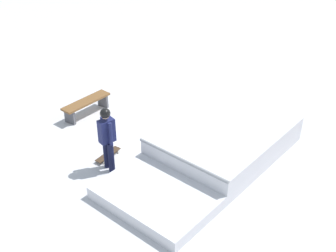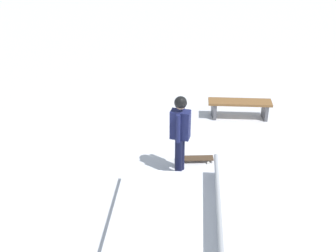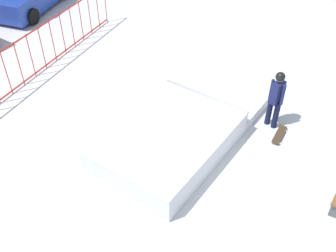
# 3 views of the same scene
# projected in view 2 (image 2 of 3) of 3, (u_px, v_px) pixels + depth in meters

# --- Properties ---
(ground_plane) EXTENTS (60.00, 60.00, 0.00)m
(ground_plane) POSITION_uv_depth(u_px,v_px,m) (298.00, 183.00, 8.51)
(ground_plane) COLOR silver
(skate_ramp) EXTENTS (5.73, 3.39, 0.74)m
(skate_ramp) POSITION_uv_depth(u_px,v_px,m) (296.00, 220.00, 7.09)
(skate_ramp) COLOR silver
(skate_ramp) RESTS_ON ground
(skater) EXTENTS (0.43, 0.42, 1.73)m
(skater) POSITION_uv_depth(u_px,v_px,m) (180.00, 130.00, 8.38)
(skater) COLOR black
(skater) RESTS_ON ground
(skateboard) EXTENTS (0.81, 0.29, 0.09)m
(skateboard) POSITION_uv_depth(u_px,v_px,m) (195.00, 158.00, 9.16)
(skateboard) COLOR #3F2D1E
(skateboard) RESTS_ON ground
(park_bench) EXTENTS (1.64, 0.62, 0.48)m
(park_bench) POSITION_uv_depth(u_px,v_px,m) (240.00, 105.00, 10.79)
(park_bench) COLOR brown
(park_bench) RESTS_ON ground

